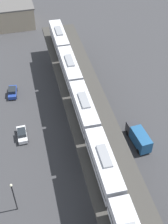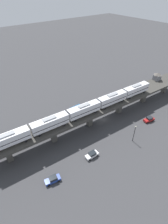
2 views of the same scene
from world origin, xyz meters
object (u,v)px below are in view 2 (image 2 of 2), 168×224
at_px(street_car_red, 149,119).
at_px(street_car_white, 92,155).
at_px(signal_hut, 157,76).
at_px(street_lamp, 134,132).
at_px(subway_train, 84,110).
at_px(street_car_blue, 53,179).
at_px(delivery_truck, 74,111).

distance_m(street_car_red, street_car_white, 29.15).
bearing_deg(signal_hut, street_lamp, 114.02).
relative_size(subway_train, street_car_red, 13.38).
relative_size(signal_hut, street_car_blue, 0.74).
bearing_deg(street_car_blue, subway_train, -60.53).
bearing_deg(delivery_truck, street_car_blue, 133.41).
bearing_deg(signal_hut, street_car_white, 103.20).
distance_m(subway_train, street_car_white, 15.18).
height_order(subway_train, delivery_truck, subway_train).
xyz_separation_m(street_car_red, street_car_white, (0.41, 29.15, 0.00)).
bearing_deg(delivery_truck, street_car_red, -136.32).
relative_size(street_car_red, delivery_truck, 0.64).
height_order(street_car_white, delivery_truck, delivery_truck).
height_order(subway_train, signal_hut, subway_train).
bearing_deg(signal_hut, street_car_red, 120.78).
height_order(street_car_red, street_car_white, same).
relative_size(subway_train, street_car_blue, 13.41).
bearing_deg(signal_hut, delivery_truck, 76.53).
bearing_deg(subway_train, street_car_blue, 119.47).
bearing_deg(street_car_blue, street_car_red, -90.71).
xyz_separation_m(street_car_blue, street_car_white, (-0.12, -14.05, 0.00)).
bearing_deg(street_car_red, street_car_blue, 89.29).
distance_m(subway_train, signal_hut, 43.74).
xyz_separation_m(signal_hut, street_car_white, (-11.55, 49.22, -7.96)).
xyz_separation_m(subway_train, signal_hut, (0.39, -43.73, -0.74)).
distance_m(subway_train, street_lamp, 18.59).
distance_m(signal_hut, delivery_truck, 42.61).
xyz_separation_m(street_car_white, street_lamp, (-3.46, -15.55, 3.17)).
relative_size(signal_hut, street_car_red, 0.74).
distance_m(street_car_blue, street_car_white, 14.05).
bearing_deg(subway_train, street_lamp, -145.49).
relative_size(street_car_red, street_lamp, 0.67).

